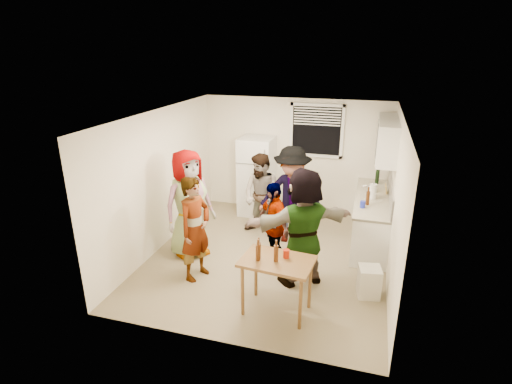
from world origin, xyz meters
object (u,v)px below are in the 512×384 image
(wine_bottle, at_px, (376,184))
(guest_back_right, at_px, (290,240))
(blue_cup, at_px, (362,208))
(trash_bin, at_px, (369,281))
(serving_table, at_px, (276,311))
(kettle, at_px, (371,192))
(refrigerator, at_px, (257,176))
(guest_grey, at_px, (192,253))
(guest_orange, at_px, (301,280))
(beer_bottle_counter, at_px, (367,205))
(guest_back_left, at_px, (262,234))
(beer_bottle_table, at_px, (258,260))
(guest_stripe, at_px, (198,276))
(red_cup, at_px, (286,257))
(guest_black, at_px, (273,264))

(wine_bottle, xyz_separation_m, guest_back_right, (-1.50, -1.18, -0.90))
(blue_cup, bearing_deg, trash_bin, -80.79)
(trash_bin, bearing_deg, serving_table, -148.77)
(serving_table, bearing_deg, wine_bottle, 69.61)
(kettle, bearing_deg, serving_table, -92.99)
(refrigerator, height_order, serving_table, refrigerator)
(guest_grey, bearing_deg, trash_bin, -65.17)
(guest_grey, xyz_separation_m, guest_orange, (2.04, -0.33, 0.00))
(kettle, relative_size, serving_table, 0.23)
(beer_bottle_counter, xyz_separation_m, guest_back_left, (-1.94, 0.12, -0.90))
(beer_bottle_table, bearing_deg, guest_stripe, 152.99)
(guest_orange, bearing_deg, guest_grey, -41.03)
(beer_bottle_table, bearing_deg, refrigerator, 106.42)
(beer_bottle_counter, bearing_deg, trash_bin, -84.84)
(beer_bottle_table, xyz_separation_m, guest_stripe, (-1.19, 0.61, -0.81))
(wine_bottle, height_order, trash_bin, wine_bottle)
(red_cup, xyz_separation_m, guest_grey, (-1.94, 1.08, -0.81))
(refrigerator, distance_m, trash_bin, 3.62)
(wine_bottle, xyz_separation_m, beer_bottle_counter, (-0.15, -1.21, 0.00))
(guest_black, bearing_deg, red_cup, -20.88)
(beer_bottle_counter, relative_size, guest_stripe, 0.14)
(kettle, relative_size, wine_bottle, 0.73)
(trash_bin, bearing_deg, guest_black, 162.75)
(guest_back_left, bearing_deg, guest_back_right, 9.90)
(red_cup, height_order, guest_black, red_cup)
(red_cup, relative_size, guest_black, 0.08)
(guest_grey, relative_size, guest_black, 1.30)
(guest_back_left, xyz_separation_m, guest_back_right, (0.59, -0.09, 0.00))
(guest_back_left, bearing_deg, guest_grey, -113.47)
(beer_bottle_counter, relative_size, beer_bottle_table, 1.05)
(guest_back_right, bearing_deg, kettle, 21.28)
(refrigerator, distance_m, guest_orange, 2.98)
(guest_back_right, bearing_deg, beer_bottle_table, -94.61)
(beer_bottle_counter, xyz_separation_m, trash_bin, (0.13, -1.41, -0.65))
(guest_black, bearing_deg, wine_bottle, 99.87)
(beer_bottle_counter, distance_m, guest_stripe, 3.15)
(wine_bottle, height_order, guest_black, wine_bottle)
(refrigerator, height_order, guest_back_right, refrigerator)
(guest_stripe, xyz_separation_m, guest_orange, (1.63, 0.33, 0.00))
(beer_bottle_table, height_order, guest_stripe, beer_bottle_table)
(guest_stripe, height_order, guest_orange, guest_orange)
(wine_bottle, distance_m, guest_black, 2.82)
(blue_cup, distance_m, guest_back_right, 1.57)
(guest_back_right, xyz_separation_m, guest_orange, (0.45, -1.33, 0.00))
(kettle, distance_m, serving_table, 3.22)
(refrigerator, bearing_deg, blue_cup, -30.11)
(wine_bottle, relative_size, beer_bottle_table, 1.35)
(beer_bottle_counter, xyz_separation_m, beer_bottle_table, (-1.35, -2.24, -0.09))
(beer_bottle_counter, relative_size, guest_back_right, 0.13)
(serving_table, bearing_deg, guest_orange, 77.15)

